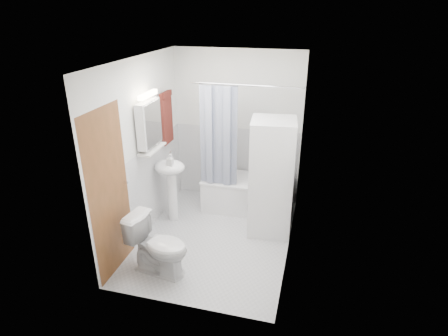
% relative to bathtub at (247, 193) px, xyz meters
% --- Properties ---
extents(floor, '(2.60, 2.60, 0.00)m').
position_rel_bathtub_xyz_m(floor, '(-0.26, -0.92, -0.28)').
color(floor, silver).
rests_on(floor, ground).
extents(room_walls, '(2.60, 2.60, 2.60)m').
position_rel_bathtub_xyz_m(room_walls, '(-0.26, -0.92, 1.20)').
color(room_walls, white).
rests_on(room_walls, ground).
extents(wainscot, '(1.98, 2.58, 2.58)m').
position_rel_bathtub_xyz_m(wainscot, '(-0.26, -0.63, 0.32)').
color(wainscot, silver).
rests_on(wainscot, ground).
extents(door, '(0.05, 2.00, 2.00)m').
position_rel_bathtub_xyz_m(door, '(-1.21, -1.47, 0.72)').
color(door, brown).
rests_on(door, ground).
extents(bathtub, '(1.34, 0.64, 0.51)m').
position_rel_bathtub_xyz_m(bathtub, '(0.00, 0.00, 0.00)').
color(bathtub, white).
rests_on(bathtub, ground).
extents(tub_spout, '(0.04, 0.12, 0.04)m').
position_rel_bathtub_xyz_m(tub_spout, '(0.20, 0.33, 0.55)').
color(tub_spout, silver).
rests_on(tub_spout, room_walls).
extents(curtain_rod, '(1.52, 0.02, 0.02)m').
position_rel_bathtub_xyz_m(curtain_rod, '(0.00, -0.26, 1.72)').
color(curtain_rod, silver).
rests_on(curtain_rod, room_walls).
extents(shower_curtain, '(0.55, 0.02, 1.45)m').
position_rel_bathtub_xyz_m(shower_curtain, '(-0.39, -0.26, 0.97)').
color(shower_curtain, '#16244E').
rests_on(shower_curtain, curtain_rod).
extents(sink, '(0.44, 0.37, 1.04)m').
position_rel_bathtub_xyz_m(sink, '(-1.01, -0.58, 0.42)').
color(sink, white).
rests_on(sink, ground).
extents(medicine_cabinet, '(0.13, 0.50, 0.71)m').
position_rel_bathtub_xyz_m(medicine_cabinet, '(-1.16, -0.82, 1.28)').
color(medicine_cabinet, white).
rests_on(medicine_cabinet, room_walls).
extents(shelf, '(0.18, 0.54, 0.02)m').
position_rel_bathtub_xyz_m(shelf, '(-1.15, -0.82, 0.92)').
color(shelf, silver).
rests_on(shelf, room_walls).
extents(shower_caddy, '(0.22, 0.06, 0.02)m').
position_rel_bathtub_xyz_m(shower_caddy, '(0.25, 0.32, 0.87)').
color(shower_caddy, silver).
rests_on(shower_caddy, room_walls).
extents(towel, '(0.07, 0.33, 0.79)m').
position_rel_bathtub_xyz_m(towel, '(-1.19, -0.17, 1.18)').
color(towel, maroon).
rests_on(towel, room_walls).
extents(washer_dryer, '(0.64, 0.63, 1.63)m').
position_rel_bathtub_xyz_m(washer_dryer, '(0.42, -0.50, 0.53)').
color(washer_dryer, white).
rests_on(washer_dryer, ground).
extents(toilet, '(0.79, 0.52, 0.72)m').
position_rel_bathtub_xyz_m(toilet, '(-0.71, -1.75, 0.08)').
color(toilet, white).
rests_on(toilet, ground).
extents(soap_pump, '(0.08, 0.17, 0.08)m').
position_rel_bathtub_xyz_m(soap_pump, '(-0.97, -0.67, 0.67)').
color(soap_pump, gray).
rests_on(soap_pump, sink).
extents(shelf_bottle, '(0.07, 0.18, 0.07)m').
position_rel_bathtub_xyz_m(shelf_bottle, '(-1.15, -0.97, 0.97)').
color(shelf_bottle, gray).
rests_on(shelf_bottle, shelf).
extents(shelf_cup, '(0.10, 0.09, 0.10)m').
position_rel_bathtub_xyz_m(shelf_cup, '(-1.15, -0.70, 0.98)').
color(shelf_cup, gray).
rests_on(shelf_cup, shelf).
extents(shampoo_a, '(0.13, 0.17, 0.13)m').
position_rel_bathtub_xyz_m(shampoo_a, '(0.09, 0.32, 0.94)').
color(shampoo_a, gray).
rests_on(shampoo_a, shower_caddy).
extents(shampoo_b, '(0.08, 0.21, 0.08)m').
position_rel_bathtub_xyz_m(shampoo_b, '(0.21, 0.32, 0.92)').
color(shampoo_b, '#234D8E').
rests_on(shampoo_b, shower_caddy).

